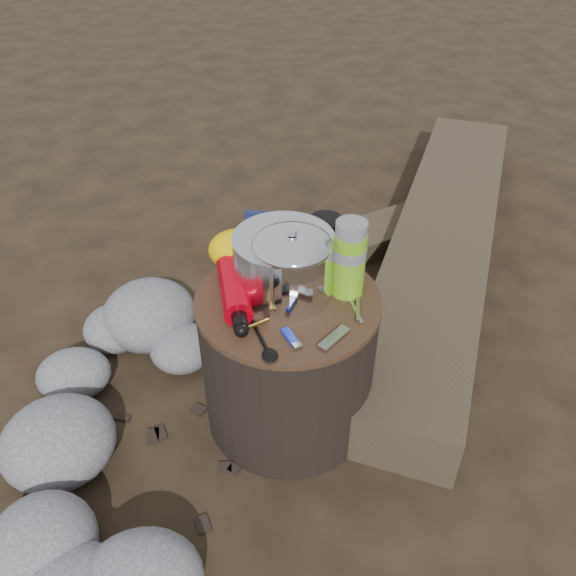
{
  "coord_description": "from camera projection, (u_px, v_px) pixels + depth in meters",
  "views": [
    {
      "loc": [
        -0.16,
        -1.16,
        1.39
      ],
      "look_at": [
        0.0,
        0.0,
        0.48
      ],
      "focal_mm": 36.31,
      "sensor_mm": 36.0,
      "label": 1
    }
  ],
  "objects": [
    {
      "name": "log_small",
      "position": [
        368.0,
        239.0,
        2.45
      ],
      "size": [
        1.14,
        0.62,
        0.1
      ],
      "primitive_type": "cube",
      "rotation": [
        0.0,
        0.0,
        -1.19
      ],
      "color": "#3C3223",
      "rests_on": "ground"
    },
    {
      "name": "thermos",
      "position": [
        349.0,
        259.0,
        1.47
      ],
      "size": [
        0.08,
        0.08,
        0.21
      ],
      "primitive_type": "cylinder",
      "color": "#6DB21B",
      "rests_on": "stump"
    },
    {
      "name": "foil_windscreen",
      "position": [
        284.0,
        263.0,
        1.49
      ],
      "size": [
        0.26,
        0.26,
        0.16
      ],
      "primitive_type": "cylinder",
      "color": "silver",
      "rests_on": "stump"
    },
    {
      "name": "stuff_sack",
      "position": [
        237.0,
        249.0,
        1.59
      ],
      "size": [
        0.16,
        0.13,
        0.11
      ],
      "primitive_type": "ellipsoid",
      "color": "#F6BF00",
      "rests_on": "stump"
    },
    {
      "name": "stump",
      "position": [
        288.0,
        360.0,
        1.64
      ],
      "size": [
        0.48,
        0.48,
        0.44
      ],
      "primitive_type": "cylinder",
      "color": "black",
      "rests_on": "ground"
    },
    {
      "name": "pot_grabber",
      "position": [
        355.0,
        308.0,
        1.47
      ],
      "size": [
        0.04,
        0.12,
        0.01
      ],
      "primitive_type": null,
      "rotation": [
        0.0,
        0.0,
        -0.07
      ],
      "color": "#A2A2A7",
      "rests_on": "stump"
    },
    {
      "name": "rock_ring",
      "position": [
        126.0,
        421.0,
        1.62
      ],
      "size": [
        0.49,
        1.06,
        0.21
      ],
      "primitive_type": null,
      "color": "slate",
      "rests_on": "ground"
    },
    {
      "name": "fuel_bottle",
      "position": [
        234.0,
        287.0,
        1.48
      ],
      "size": [
        0.09,
        0.3,
        0.07
      ],
      "primitive_type": null,
      "rotation": [
        0.0,
        0.0,
        0.05
      ],
      "color": "red",
      "rests_on": "stump"
    },
    {
      "name": "lighter",
      "position": [
        290.0,
        337.0,
        1.38
      ],
      "size": [
        0.04,
        0.08,
        0.01
      ],
      "primitive_type": "cube",
      "rotation": [
        0.0,
        0.0,
        0.33
      ],
      "color": "#1529C9",
      "rests_on": "stump"
    },
    {
      "name": "travel_mug",
      "position": [
        325.0,
        240.0,
        1.6
      ],
      "size": [
        0.09,
        0.09,
        0.13
      ],
      "primitive_type": "cylinder",
      "color": "black",
      "rests_on": "stump"
    },
    {
      "name": "ground",
      "position": [
        288.0,
        411.0,
        1.78
      ],
      "size": [
        60.0,
        60.0,
        0.0
      ],
      "primitive_type": "plane",
      "color": "black",
      "rests_on": "ground"
    },
    {
      "name": "spork",
      "position": [
        260.0,
        337.0,
        1.38
      ],
      "size": [
        0.06,
        0.15,
        0.01
      ],
      "primitive_type": null,
      "rotation": [
        0.0,
        0.0,
        0.23
      ],
      "color": "black",
      "rests_on": "stump"
    },
    {
      "name": "log_main",
      "position": [
        443.0,
        241.0,
        2.36
      ],
      "size": [
        1.3,
        2.08,
        0.18
      ],
      "primitive_type": "cube",
      "rotation": [
        0.0,
        0.0,
        -0.47
      ],
      "color": "#3C3223",
      "rests_on": "ground"
    },
    {
      "name": "camping_pot",
      "position": [
        292.0,
        267.0,
        1.45
      ],
      "size": [
        0.2,
        0.2,
        0.2
      ],
      "primitive_type": "cylinder",
      "color": "silver",
      "rests_on": "stump"
    },
    {
      "name": "food_pouch",
      "position": [
        264.0,
        236.0,
        1.62
      ],
      "size": [
        0.11,
        0.05,
        0.14
      ],
      "primitive_type": "cube",
      "rotation": [
        0.0,
        0.0,
        -0.27
      ],
      "color": "#11194A",
      "rests_on": "stump"
    },
    {
      "name": "multitool",
      "position": [
        334.0,
        339.0,
        1.38
      ],
      "size": [
        0.09,
        0.08,
        0.01
      ],
      "primitive_type": "cube",
      "rotation": [
        0.0,
        0.0,
        -0.84
      ],
      "color": "#A2A2A7",
      "rests_on": "stump"
    }
  ]
}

